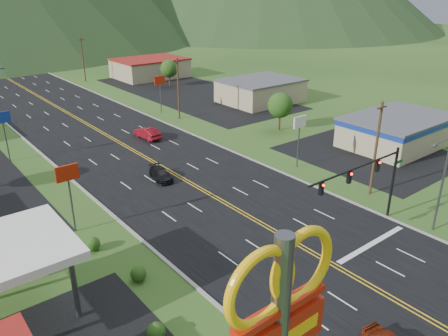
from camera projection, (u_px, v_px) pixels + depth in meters
traffic_signal at (370, 176)px, 37.61m from camera, size 13.10×0.43×7.00m
streetlight_east at (442, 178)px, 37.49m from camera, size 3.28×0.25×9.00m
building_east_near at (398, 129)px, 60.27m from camera, size 15.40×10.40×4.10m
building_east_mid at (261, 91)px, 83.14m from camera, size 14.40×11.40×4.30m
building_east_far at (150, 68)px, 106.08m from camera, size 16.40×12.40×4.50m
pole_sign_west_a at (68, 180)px, 37.48m from camera, size 2.00×0.18×6.40m
pole_sign_west_b at (3, 123)px, 53.38m from camera, size 2.00×0.18×6.40m
pole_sign_east_a at (300, 127)px, 51.59m from camera, size 2.00×0.18×6.40m
pole_sign_east_b at (160, 84)px, 74.70m from camera, size 2.00×0.18×6.40m
tree_east_a at (280, 105)px, 65.88m from camera, size 3.84×3.84×5.82m
tree_east_b at (169, 69)px, 95.64m from camera, size 3.84×3.84×5.82m
utility_pole_a at (376, 148)px, 44.62m from camera, size 1.60×0.28×10.00m
utility_pole_b at (178, 88)px, 71.35m from camera, size 1.60×0.28×10.00m
utility_pole_c at (83, 59)px, 100.24m from camera, size 1.60×0.28×10.00m
utility_pole_d at (31, 43)px, 129.14m from camera, size 1.60×0.28×10.00m
car_dark_mid at (161, 175)px, 49.74m from camera, size 2.40×4.46×1.23m
car_red_far at (147, 133)px, 63.19m from camera, size 2.03×5.10×1.65m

